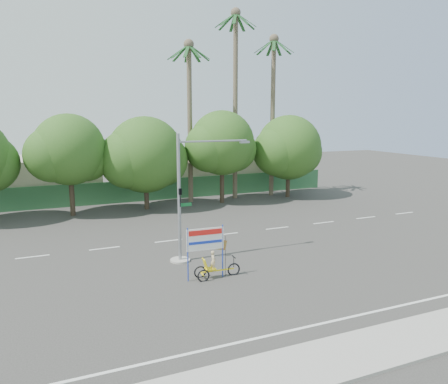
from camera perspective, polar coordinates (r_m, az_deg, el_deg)
name	(u,v)px	position (r m, az deg, el deg)	size (l,w,h in m)	color
ground	(254,279)	(21.93, 3.90, -11.26)	(120.00, 120.00, 0.00)	#33302D
sidewalk_near	(356,353)	(16.27, 16.85, -19.52)	(50.00, 2.40, 0.12)	gray
fence	(148,190)	(41.32, -9.87, 0.23)	(38.00, 0.08, 2.00)	#336B3D
building_left	(31,179)	(44.52, -23.92, 1.52)	(12.00, 8.00, 4.00)	beige
building_right	(210,172)	(47.84, -1.83, 2.69)	(14.00, 8.00, 3.60)	beige
tree_left	(69,152)	(36.31, -19.63, 4.91)	(6.66, 5.60, 8.07)	#473828
tree_center	(145,157)	(37.24, -10.33, 4.53)	(7.62, 6.40, 7.85)	#473828
tree_right	(221,145)	(39.35, -0.33, 6.12)	(6.90, 5.80, 8.36)	#473828
tree_far_right	(288,149)	(42.62, 8.40, 5.52)	(7.38, 6.20, 7.94)	#473828
palm_tall	(235,87)	(41.53, 1.50, 13.54)	(3.73, 3.79, 17.45)	#70604C
palm_mid	(273,99)	(43.32, 6.40, 11.93)	(3.73, 3.79, 15.45)	#70604C
palm_short	(190,104)	(39.79, -4.52, 11.35)	(3.73, 3.79, 14.45)	#70604C
traffic_signal	(185,209)	(23.80, -5.15, -2.22)	(4.72, 1.10, 7.00)	gray
trike_billboard	(211,257)	(21.62, -1.76, -8.49)	(2.76, 0.66, 2.71)	black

